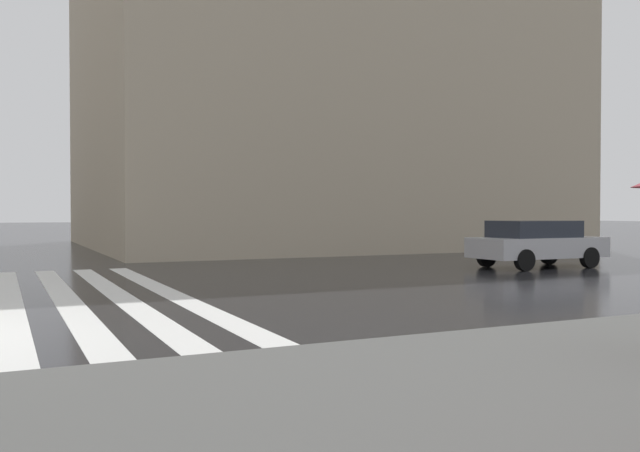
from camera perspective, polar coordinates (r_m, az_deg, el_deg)
The scene contains 2 objects.
haussmann_block_corner at distance 35.94m, azimuth -1.18°, elevation 15.04°, with size 18.63×21.28×20.99m.
car_silver at distance 21.29m, azimuth 17.80°, elevation -1.32°, with size 1.85×4.10×1.41m.
Camera 1 is at (-10.00, -1.15, 1.66)m, focal length 37.93 mm.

